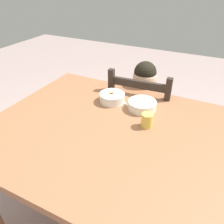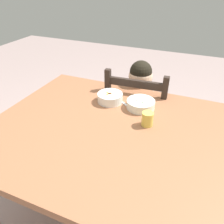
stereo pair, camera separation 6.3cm
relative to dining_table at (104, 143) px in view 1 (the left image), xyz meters
The scene contains 8 objects.
ground_plane 0.67m from the dining_table, ahead, with size 8.00×8.00×0.00m, color gray.
dining_table is the anchor object (origin of this frame).
dining_chair 0.60m from the dining_table, 87.71° to the left, with size 0.45×0.45×0.92m.
child_figure 0.55m from the dining_table, 88.05° to the left, with size 0.32×0.31×0.95m.
bowl_of_peas 0.31m from the dining_table, 65.64° to the left, with size 0.16×0.16×0.05m.
bowl_of_carrots 0.30m from the dining_table, 107.11° to the left, with size 0.15×0.15×0.06m.
spoon 0.31m from the dining_table, 94.96° to the left, with size 0.12×0.10×0.01m.
drinking_cup 0.27m from the dining_table, 27.63° to the left, with size 0.06×0.06×0.08m, color #E0C24C.
Camera 1 is at (0.45, -0.82, 1.46)m, focal length 35.48 mm.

